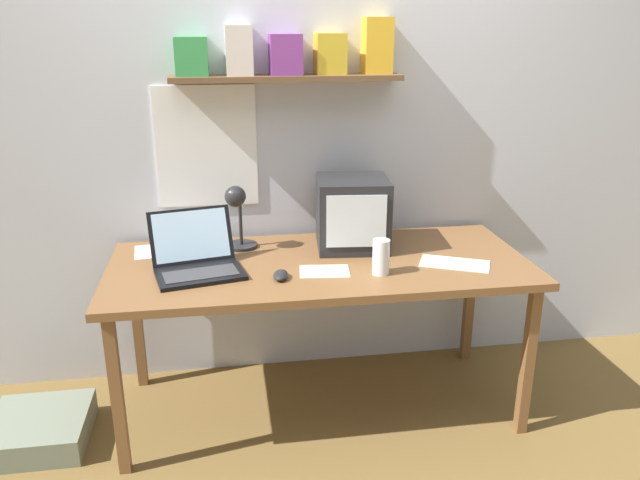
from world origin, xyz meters
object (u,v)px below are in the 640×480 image
(juice_glass, at_px, (381,259))
(loose_paper_near_laptop, at_px, (168,250))
(desk_lamp, at_px, (237,211))
(open_notebook, at_px, (325,271))
(corner_desk, at_px, (320,273))
(floor_cushion, at_px, (40,429))
(computer_mouse, at_px, (281,275))
(printed_handout, at_px, (455,263))
(laptop, at_px, (196,257))
(crt_monitor, at_px, (353,213))

(juice_glass, bearing_deg, loose_paper_near_laptop, 154.63)
(desk_lamp, height_order, loose_paper_near_laptop, desk_lamp)
(desk_lamp, distance_m, open_notebook, 0.51)
(corner_desk, xyz_separation_m, floor_cushion, (-1.24, -0.08, -0.62))
(computer_mouse, bearing_deg, printed_handout, 3.64)
(laptop, distance_m, desk_lamp, 0.32)
(juice_glass, height_order, loose_paper_near_laptop, juice_glass)
(juice_glass, relative_size, computer_mouse, 1.30)
(desk_lamp, xyz_separation_m, computer_mouse, (0.16, -0.37, -0.17))
(laptop, height_order, computer_mouse, laptop)
(computer_mouse, xyz_separation_m, floor_cushion, (-1.05, 0.09, -0.69))
(printed_handout, distance_m, loose_paper_near_laptop, 1.30)
(desk_lamp, relative_size, computer_mouse, 2.68)
(crt_monitor, bearing_deg, printed_handout, -30.55)
(juice_glass, relative_size, printed_handout, 0.45)
(printed_handout, xyz_separation_m, loose_paper_near_laptop, (-1.24, 0.37, -0.00))
(crt_monitor, relative_size, desk_lamp, 1.14)
(corner_desk, height_order, computer_mouse, computer_mouse)
(juice_glass, bearing_deg, corner_desk, 142.04)
(floor_cushion, bearing_deg, desk_lamp, 17.47)
(open_notebook, bearing_deg, laptop, 169.23)
(laptop, bearing_deg, open_notebook, -22.91)
(crt_monitor, distance_m, computer_mouse, 0.52)
(crt_monitor, relative_size, printed_handout, 1.06)
(corner_desk, distance_m, computer_mouse, 0.26)
(desk_lamp, bearing_deg, laptop, -109.04)
(corner_desk, bearing_deg, computer_mouse, -138.38)
(desk_lamp, bearing_deg, crt_monitor, 15.94)
(desk_lamp, relative_size, open_notebook, 1.38)
(corner_desk, relative_size, loose_paper_near_laptop, 5.83)
(corner_desk, height_order, open_notebook, open_notebook)
(corner_desk, distance_m, laptop, 0.54)
(crt_monitor, height_order, floor_cushion, crt_monitor)
(printed_handout, bearing_deg, open_notebook, -179.78)
(open_notebook, bearing_deg, crt_monitor, 59.01)
(crt_monitor, relative_size, floor_cushion, 0.85)
(floor_cushion, bearing_deg, loose_paper_near_laptop, 29.42)
(computer_mouse, distance_m, loose_paper_near_laptop, 0.64)
(laptop, relative_size, open_notebook, 1.85)
(crt_monitor, distance_m, open_notebook, 0.38)
(corner_desk, bearing_deg, open_notebook, -88.28)
(corner_desk, height_order, crt_monitor, crt_monitor)
(computer_mouse, xyz_separation_m, open_notebook, (0.19, 0.05, -0.01))
(computer_mouse, xyz_separation_m, printed_handout, (0.76, 0.05, -0.01))
(corner_desk, height_order, desk_lamp, desk_lamp)
(corner_desk, distance_m, crt_monitor, 0.33)
(desk_lamp, height_order, juice_glass, desk_lamp)
(desk_lamp, distance_m, printed_handout, 0.99)
(laptop, height_order, printed_handout, laptop)
(corner_desk, xyz_separation_m, juice_glass, (0.23, -0.18, 0.12))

